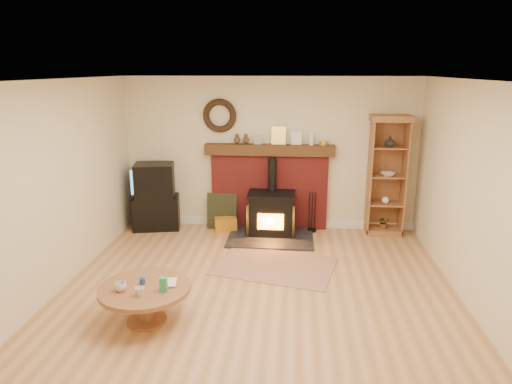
# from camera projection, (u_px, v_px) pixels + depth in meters

# --- Properties ---
(ground) EXTENTS (5.50, 5.50, 0.00)m
(ground) POSITION_uv_depth(u_px,v_px,m) (256.00, 300.00, 5.53)
(ground) COLOR #AE7948
(ground) RESTS_ON ground
(room_shell) EXTENTS (5.02, 5.52, 2.61)m
(room_shell) POSITION_uv_depth(u_px,v_px,m) (255.00, 160.00, 5.17)
(room_shell) COLOR beige
(room_shell) RESTS_ON ground
(chimney_breast) EXTENTS (2.20, 0.22, 1.78)m
(chimney_breast) POSITION_uv_depth(u_px,v_px,m) (269.00, 183.00, 7.89)
(chimney_breast) COLOR maroon
(chimney_breast) RESTS_ON ground
(wood_stove) EXTENTS (1.40, 1.00, 1.29)m
(wood_stove) POSITION_uv_depth(u_px,v_px,m) (271.00, 215.00, 7.62)
(wood_stove) COLOR black
(wood_stove) RESTS_ON ground
(area_rug) EXTENTS (1.86, 1.48, 0.01)m
(area_rug) POSITION_uv_depth(u_px,v_px,m) (274.00, 266.00, 6.48)
(area_rug) COLOR brown
(area_rug) RESTS_ON ground
(tv_unit) EXTENTS (0.88, 0.69, 1.15)m
(tv_unit) POSITION_uv_depth(u_px,v_px,m) (156.00, 197.00, 7.93)
(tv_unit) COLOR black
(tv_unit) RESTS_ON ground
(curio_cabinet) EXTENTS (0.64, 0.46, 2.00)m
(curio_cabinet) POSITION_uv_depth(u_px,v_px,m) (386.00, 176.00, 7.56)
(curio_cabinet) COLOR brown
(curio_cabinet) RESTS_ON ground
(firelog_box) EXTENTS (0.42, 0.32, 0.23)m
(firelog_box) POSITION_uv_depth(u_px,v_px,m) (226.00, 224.00, 7.87)
(firelog_box) COLOR gold
(firelog_box) RESTS_ON ground
(leaning_painting) EXTENTS (0.52, 0.14, 0.62)m
(leaning_painting) POSITION_uv_depth(u_px,v_px,m) (222.00, 211.00, 7.97)
(leaning_painting) COLOR black
(leaning_painting) RESTS_ON ground
(fire_tools) EXTENTS (0.16, 0.16, 0.70)m
(fire_tools) POSITION_uv_depth(u_px,v_px,m) (312.00, 224.00, 7.84)
(fire_tools) COLOR black
(fire_tools) RESTS_ON ground
(coffee_table) EXTENTS (1.00, 1.00, 0.59)m
(coffee_table) POSITION_uv_depth(u_px,v_px,m) (145.00, 293.00, 4.98)
(coffee_table) COLOR brown
(coffee_table) RESTS_ON ground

